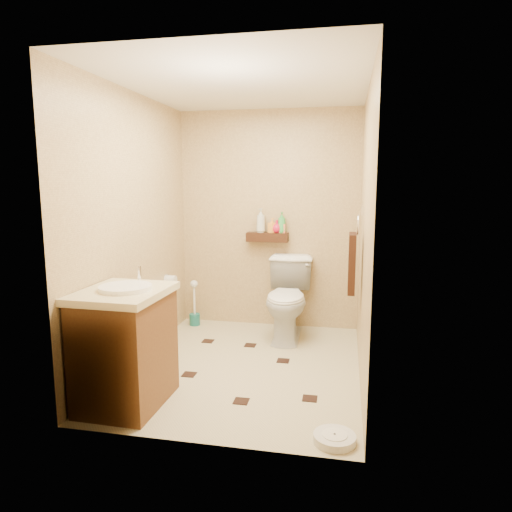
# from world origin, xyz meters

# --- Properties ---
(ground) EXTENTS (2.50, 2.50, 0.00)m
(ground) POSITION_xyz_m (0.00, 0.00, 0.00)
(ground) COLOR #C6BB91
(ground) RESTS_ON ground
(wall_back) EXTENTS (2.00, 0.04, 2.40)m
(wall_back) POSITION_xyz_m (0.00, 1.25, 1.20)
(wall_back) COLOR tan
(wall_back) RESTS_ON ground
(wall_front) EXTENTS (2.00, 0.04, 2.40)m
(wall_front) POSITION_xyz_m (0.00, -1.25, 1.20)
(wall_front) COLOR tan
(wall_front) RESTS_ON ground
(wall_left) EXTENTS (0.04, 2.50, 2.40)m
(wall_left) POSITION_xyz_m (-1.00, 0.00, 1.20)
(wall_left) COLOR tan
(wall_left) RESTS_ON ground
(wall_right) EXTENTS (0.04, 2.50, 2.40)m
(wall_right) POSITION_xyz_m (1.00, 0.00, 1.20)
(wall_right) COLOR tan
(wall_right) RESTS_ON ground
(ceiling) EXTENTS (2.00, 2.50, 0.02)m
(ceiling) POSITION_xyz_m (0.00, 0.00, 2.40)
(ceiling) COLOR silver
(ceiling) RESTS_ON wall_back
(wall_shelf) EXTENTS (0.46, 0.14, 0.10)m
(wall_shelf) POSITION_xyz_m (0.00, 1.17, 1.02)
(wall_shelf) COLOR #391C0F
(wall_shelf) RESTS_ON wall_back
(floor_accents) EXTENTS (1.24, 1.32, 0.01)m
(floor_accents) POSITION_xyz_m (0.01, -0.04, 0.00)
(floor_accents) COLOR black
(floor_accents) RESTS_ON ground
(toilet) EXTENTS (0.49, 0.83, 0.83)m
(toilet) POSITION_xyz_m (0.28, 0.83, 0.42)
(toilet) COLOR white
(toilet) RESTS_ON ground
(vanity) EXTENTS (0.60, 0.72, 1.00)m
(vanity) POSITION_xyz_m (-0.70, -0.84, 0.44)
(vanity) COLOR brown
(vanity) RESTS_ON ground
(bathroom_scale) EXTENTS (0.35, 0.35, 0.05)m
(bathroom_scale) POSITION_xyz_m (0.82, -1.07, 0.03)
(bathroom_scale) COLOR silver
(bathroom_scale) RESTS_ON ground
(toilet_brush) EXTENTS (0.12, 0.12, 0.52)m
(toilet_brush) POSITION_xyz_m (-0.82, 1.05, 0.18)
(toilet_brush) COLOR #196462
(toilet_brush) RESTS_ON ground
(towel_ring) EXTENTS (0.12, 0.30, 0.76)m
(towel_ring) POSITION_xyz_m (0.91, 0.25, 0.95)
(towel_ring) COLOR silver
(towel_ring) RESTS_ON wall_right
(toilet_paper) EXTENTS (0.12, 0.11, 0.12)m
(toilet_paper) POSITION_xyz_m (-0.94, 0.65, 0.60)
(toilet_paper) COLOR silver
(toilet_paper) RESTS_ON wall_left
(bottle_a) EXTENTS (0.14, 0.14, 0.27)m
(bottle_a) POSITION_xyz_m (-0.07, 1.17, 1.20)
(bottle_a) COLOR beige
(bottle_a) RESTS_ON wall_shelf
(bottle_b) EXTENTS (0.10, 0.10, 0.16)m
(bottle_b) POSITION_xyz_m (0.05, 1.17, 1.15)
(bottle_b) COLOR #FFA535
(bottle_b) RESTS_ON wall_shelf
(bottle_c) EXTENTS (0.16, 0.16, 0.14)m
(bottle_c) POSITION_xyz_m (0.11, 1.17, 1.14)
(bottle_c) COLOR red
(bottle_c) RESTS_ON wall_shelf
(bottle_d) EXTENTS (0.12, 0.12, 0.23)m
(bottle_d) POSITION_xyz_m (0.16, 1.17, 1.19)
(bottle_d) COLOR green
(bottle_d) RESTS_ON wall_shelf
(bottle_e) EXTENTS (0.07, 0.07, 0.15)m
(bottle_e) POSITION_xyz_m (0.17, 1.17, 1.14)
(bottle_e) COLOR #DF704A
(bottle_e) RESTS_ON wall_shelf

